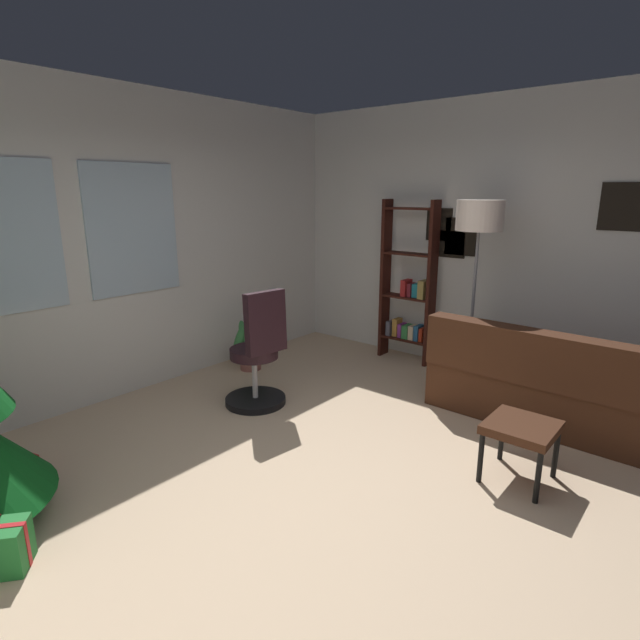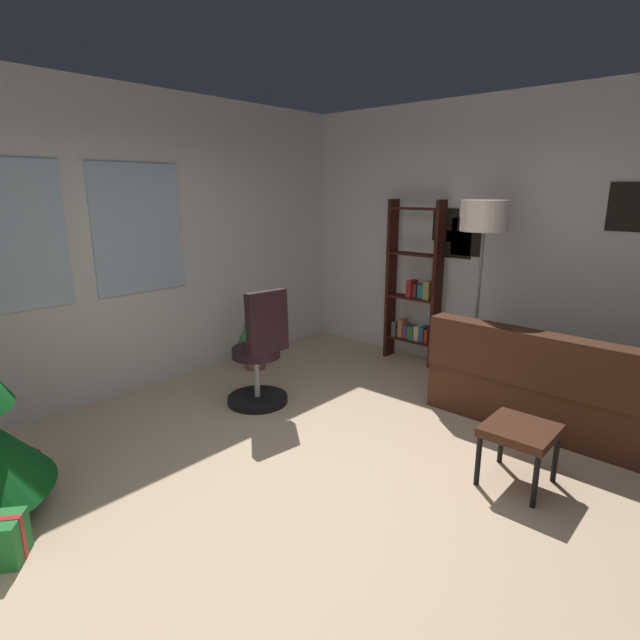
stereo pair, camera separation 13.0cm
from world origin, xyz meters
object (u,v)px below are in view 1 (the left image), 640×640
Objects in this scene: gift_box_red at (6,471)px; office_chair at (258,361)px; potted_plant at (250,345)px; footstool at (521,431)px; bookshelf at (408,291)px; couch at (569,387)px; floor_lamp at (479,226)px.

gift_box_red is 0.34× the size of office_chair.
gift_box_red is at bearing 168.49° from office_chair.
potted_plant is at bearing 8.12° from gift_box_red.
footstool is 0.69× the size of potted_plant.
footstool is 0.24× the size of bookshelf.
couch is at bearing -104.83° from bookshelf.
floor_lamp reaches higher than office_chair.
office_chair is 2.39m from floor_lamp.
floor_lamp is 2.84× the size of potted_plant.
footstool is at bearing -144.51° from floor_lamp.
floor_lamp is (-0.38, -0.93, 0.79)m from bookshelf.
footstool is 1.19× the size of gift_box_red.
footstool is 2.60m from bookshelf.
office_chair is at bearing 123.84° from couch.
gift_box_red is 4.27m from floor_lamp.
floor_lamp is (1.63, -1.30, 1.18)m from office_chair.
potted_plant is at bearing 106.82° from couch.
gift_box_red is (-3.48, 2.65, -0.21)m from couch.
footstool is 3.50m from gift_box_red.
footstool is at bearing -132.46° from bookshelf.
footstool is at bearing -82.86° from office_chair.
footstool is at bearing -179.79° from couch.
bookshelf reaches higher than couch.
potted_plant is at bearing 116.49° from floor_lamp.
office_chair is at bearing 97.14° from footstool.
potted_plant is (-0.91, 3.02, -0.00)m from couch.
couch is 4.46× the size of footstool.
footstool is (-1.23, -0.00, 0.07)m from couch.
gift_box_red is (-2.26, 2.66, -0.28)m from footstool.
couch is 1.23m from footstool.
potted_plant is (-1.41, 1.14, -0.53)m from bookshelf.
couch is at bearing 0.21° from footstool.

